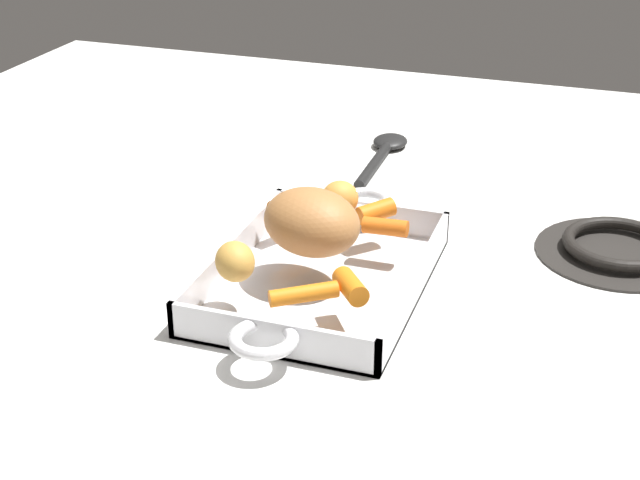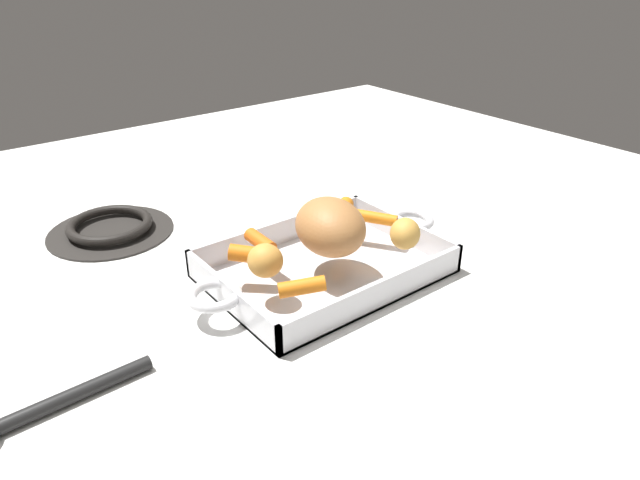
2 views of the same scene
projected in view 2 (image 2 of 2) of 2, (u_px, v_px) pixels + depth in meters
ground_plane at (325, 274)px, 0.81m from camera, size 1.75×1.75×0.00m
roasting_dish at (325, 266)px, 0.80m from camera, size 0.42×0.23×0.04m
pork_roast at (333, 226)px, 0.76m from camera, size 0.12×0.13×0.07m
baby_carrot_short at (246, 254)px, 0.75m from camera, size 0.05×0.05×0.03m
baby_carrot_center_left at (260, 242)px, 0.78m from camera, size 0.02×0.05×0.02m
baby_carrot_northeast at (373, 217)px, 0.85m from camera, size 0.05×0.07×0.02m
baby_carrot_southwest at (342, 211)px, 0.87m from camera, size 0.06×0.05×0.03m
baby_carrot_southeast at (302, 287)px, 0.68m from camera, size 0.06×0.04×0.02m
potato_near_roast at (405, 234)px, 0.78m from camera, size 0.06×0.06×0.04m
potato_halved at (265, 261)px, 0.71m from camera, size 0.06×0.06×0.04m
stove_burner_rear at (110, 227)px, 0.92m from camera, size 0.20×0.20×0.02m
serving_spoon at (11, 422)px, 0.54m from camera, size 0.21×0.05×0.02m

